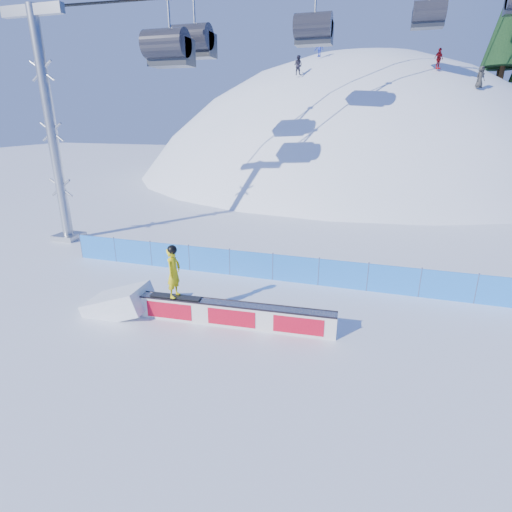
% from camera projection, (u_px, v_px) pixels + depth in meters
% --- Properties ---
extents(ground, '(160.00, 160.00, 0.00)m').
position_uv_depth(ground, '(267.00, 334.00, 13.22)').
color(ground, white).
rests_on(ground, ground).
extents(snow_hill, '(64.00, 64.00, 64.00)m').
position_uv_depth(snow_hill, '(344.00, 299.00, 57.08)').
color(snow_hill, white).
rests_on(snow_hill, ground).
extents(safety_fence, '(22.05, 0.05, 1.30)m').
position_uv_depth(safety_fence, '(295.00, 269.00, 17.08)').
color(safety_fence, blue).
rests_on(safety_fence, ground).
extents(rail_box, '(6.99, 0.92, 0.84)m').
position_uv_depth(rail_box, '(233.00, 314.00, 13.62)').
color(rail_box, silver).
rests_on(rail_box, ground).
extents(snow_ramp, '(2.46, 1.63, 1.48)m').
position_uv_depth(snow_ramp, '(120.00, 311.00, 14.71)').
color(snow_ramp, white).
rests_on(snow_ramp, ground).
extents(snowboarder, '(1.84, 0.66, 1.91)m').
position_uv_depth(snowboarder, '(174.00, 272.00, 13.63)').
color(snowboarder, black).
rests_on(snowboarder, rail_box).
extents(distant_skiers, '(16.08, 5.63, 5.00)m').
position_uv_depth(distant_skiers, '(368.00, 60.00, 35.99)').
color(distant_skiers, black).
rests_on(distant_skiers, ground).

